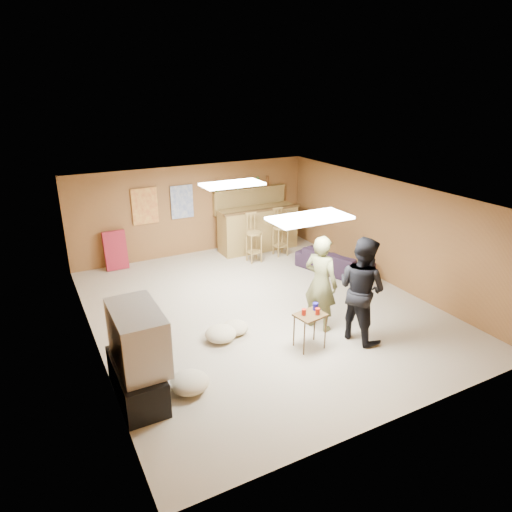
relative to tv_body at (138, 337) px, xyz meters
name	(u,v)px	position (x,y,z in m)	size (l,w,h in m)	color
ground	(261,308)	(2.65, 1.50, -0.90)	(7.00, 7.00, 0.00)	tan
ceiling	(261,195)	(2.65, 1.50, 1.30)	(6.00, 7.00, 0.02)	silver
wall_back	(194,210)	(2.65, 5.00, 0.20)	(6.00, 0.02, 2.20)	brown
wall_front	(401,346)	(2.65, -2.00, 0.20)	(6.00, 0.02, 2.20)	brown
wall_left	(89,286)	(-0.35, 1.50, 0.20)	(0.02, 7.00, 2.20)	brown
wall_right	(386,231)	(5.65, 1.50, 0.20)	(0.02, 7.00, 2.20)	brown
tv_stand	(137,380)	(-0.07, 0.00, -0.65)	(0.55, 1.30, 0.50)	black
dvd_box	(153,382)	(0.15, 0.00, -0.75)	(0.35, 0.50, 0.08)	#B2B2B7
tv_body	(138,337)	(0.00, 0.00, 0.00)	(0.60, 1.10, 0.80)	#B2B2B7
tv_screen	(161,332)	(0.31, 0.00, 0.00)	(0.02, 0.95, 0.65)	navy
bar_counter	(258,229)	(4.15, 4.45, -0.35)	(2.00, 0.60, 1.10)	olive
bar_lip	(263,210)	(4.15, 4.20, 0.20)	(2.10, 0.12, 0.05)	#432E15
bar_shelf	(250,189)	(4.15, 4.90, 0.60)	(2.00, 0.18, 0.05)	olive
bar_backing	(250,200)	(4.15, 4.92, 0.30)	(2.00, 0.14, 0.60)	olive
poster_left	(145,206)	(1.45, 4.96, 0.45)	(0.60, 0.03, 0.85)	#BF3F26
poster_right	(182,202)	(2.35, 4.96, 0.45)	(0.55, 0.03, 0.80)	#334C99
folding_chair_stack	(115,250)	(0.65, 4.80, -0.45)	(0.50, 0.14, 0.90)	maroon
ceiling_panel_front	(310,218)	(2.65, 0.00, 1.27)	(1.20, 0.60, 0.04)	white
ceiling_panel_back	(232,184)	(2.65, 2.70, 1.27)	(1.20, 0.60, 0.04)	white
person_olive	(321,283)	(3.21, 0.40, -0.05)	(0.62, 0.40, 1.69)	#65673B
person_black	(361,289)	(3.60, -0.18, -0.01)	(0.86, 0.67, 1.78)	black
sofa	(334,261)	(4.98, 2.33, -0.65)	(1.73, 0.68, 0.51)	black
tray_table	(310,331)	(2.70, -0.06, -0.60)	(0.46, 0.37, 0.60)	#432E15
cup_red_near	(304,312)	(2.59, -0.03, -0.25)	(0.07, 0.07, 0.10)	#B11A0B
cup_red_far	(318,311)	(2.80, -0.12, -0.25)	(0.08, 0.08, 0.10)	#B11A0B
cup_blue	(315,306)	(2.86, 0.03, -0.24)	(0.09, 0.09, 0.12)	#1B1594
bar_stool_left	(254,237)	(3.66, 3.72, -0.28)	(0.39, 0.39, 1.24)	olive
bar_stool_right	(281,231)	(4.45, 3.82, -0.28)	(0.39, 0.39, 1.23)	olive
cushion_near_tv	(221,334)	(1.52, 0.81, -0.78)	(0.52, 0.52, 0.24)	tan
cushion_mid	(235,328)	(1.83, 0.90, -0.80)	(0.46, 0.46, 0.21)	tan
cushion_far	(189,382)	(0.60, -0.21, -0.78)	(0.55, 0.55, 0.25)	tan
bottle_row	(243,183)	(3.95, 4.88, 0.75)	(1.48, 0.08, 0.26)	#3F7233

